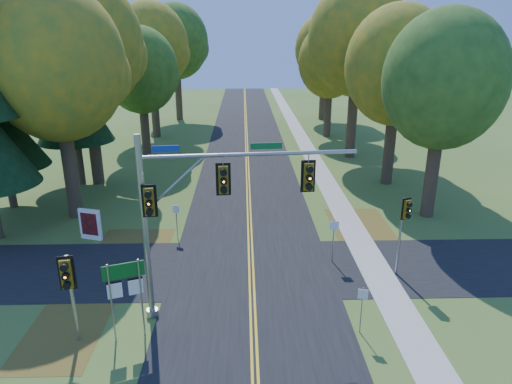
{
  "coord_description": "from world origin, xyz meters",
  "views": [
    {
      "loc": [
        -0.33,
        -18.41,
        11.22
      ],
      "look_at": [
        0.31,
        4.47,
        3.2
      ],
      "focal_mm": 32.0,
      "sensor_mm": 36.0,
      "label": 1
    }
  ],
  "objects_px": {
    "traffic_mast": "(198,203)",
    "route_sign_cluster": "(125,285)",
    "info_kiosk": "(90,224)",
    "east_signal_pole": "(405,217)"
  },
  "relations": [
    {
      "from": "route_sign_cluster",
      "to": "info_kiosk",
      "type": "bearing_deg",
      "value": 95.64
    },
    {
      "from": "route_sign_cluster",
      "to": "info_kiosk",
      "type": "distance_m",
      "value": 10.13
    },
    {
      "from": "route_sign_cluster",
      "to": "traffic_mast",
      "type": "bearing_deg",
      "value": 9.45
    },
    {
      "from": "traffic_mast",
      "to": "info_kiosk",
      "type": "xyz_separation_m",
      "value": [
        -6.99,
        7.56,
        -4.07
      ]
    },
    {
      "from": "info_kiosk",
      "to": "route_sign_cluster",
      "type": "bearing_deg",
      "value": -47.52
    },
    {
      "from": "traffic_mast",
      "to": "route_sign_cluster",
      "type": "distance_m",
      "value": 4.08
    },
    {
      "from": "east_signal_pole",
      "to": "info_kiosk",
      "type": "height_order",
      "value": "east_signal_pole"
    },
    {
      "from": "traffic_mast",
      "to": "info_kiosk",
      "type": "height_order",
      "value": "traffic_mast"
    },
    {
      "from": "traffic_mast",
      "to": "info_kiosk",
      "type": "relative_size",
      "value": 4.67
    },
    {
      "from": "route_sign_cluster",
      "to": "info_kiosk",
      "type": "xyz_separation_m",
      "value": [
        -4.29,
        9.07,
        -1.41
      ]
    }
  ]
}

